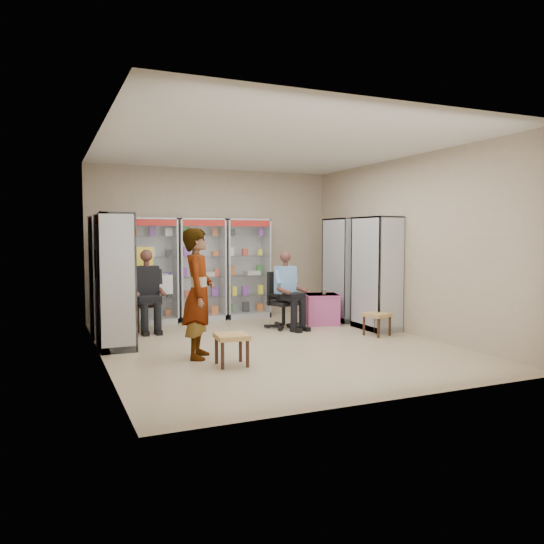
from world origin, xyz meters
name	(u,v)px	position (x,y,z in m)	size (l,w,h in m)	color
floor	(272,344)	(0.00, 0.00, 0.00)	(6.00, 6.00, 0.00)	tan
room_shell	(272,216)	(0.00, 0.00, 1.97)	(5.02, 6.02, 3.01)	tan
cabinet_back_left	(152,271)	(-1.30, 2.73, 1.00)	(0.90, 0.50, 2.00)	#ACAEB3
cabinet_back_mid	(201,269)	(-0.35, 2.73, 1.00)	(0.90, 0.50, 2.00)	silver
cabinet_back_right	(246,268)	(0.60, 2.73, 1.00)	(0.90, 0.50, 2.00)	#ABADB3
cabinet_right_far	(344,270)	(2.23, 1.60, 1.00)	(0.50, 0.90, 2.00)	#A9AAB0
cabinet_right_near	(376,273)	(2.23, 0.50, 1.00)	(0.50, 0.90, 2.00)	silver
cabinet_left_far	(107,276)	(-2.23, 1.80, 1.00)	(0.50, 0.90, 2.00)	#B8BBC0
cabinet_left_near	(115,281)	(-2.23, 0.70, 1.00)	(0.50, 0.90, 2.00)	#A2A3A9
wooden_chair	(146,304)	(-1.55, 2.00, 0.47)	(0.42, 0.42, 0.94)	#2F2012
seated_customer	(147,293)	(-1.55, 1.95, 0.67)	(0.44, 0.60, 1.34)	black
office_chair	(284,300)	(0.76, 1.24, 0.51)	(0.56, 0.56, 1.02)	black
seated_shopkeeper	(285,293)	(0.76, 1.19, 0.65)	(0.43, 0.59, 1.30)	#71B4E0
pink_trunk	(322,309)	(1.60, 1.35, 0.28)	(0.59, 0.57, 0.57)	#B44889
tea_glass	(324,292)	(1.62, 1.30, 0.62)	(0.07, 0.07, 0.09)	#581307
woven_stool_a	(377,324)	(1.90, -0.01, 0.19)	(0.38, 0.38, 0.38)	#94603E
woven_stool_b	(232,350)	(-0.99, -0.99, 0.20)	(0.41, 0.41, 0.41)	#AE8E49
standing_man	(198,293)	(-1.27, -0.41, 0.88)	(0.65, 0.42, 1.77)	gray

